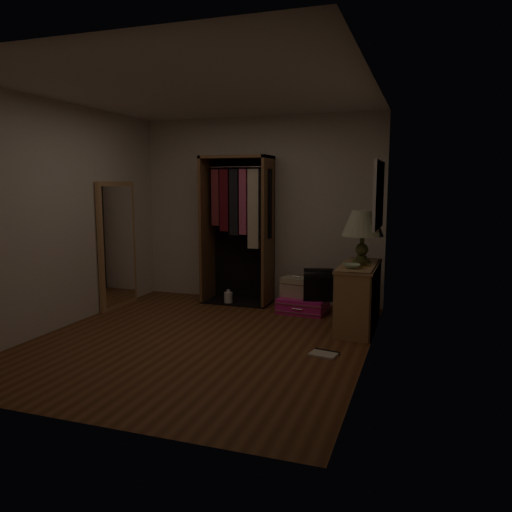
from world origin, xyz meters
name	(u,v)px	position (x,y,z in m)	size (l,w,h in m)	color
ground	(201,340)	(0.00, 0.00, 0.00)	(4.00, 4.00, 0.00)	#5B321A
room_walls	(208,200)	(0.08, 0.04, 1.50)	(3.52, 4.02, 2.60)	beige
console_bookshelf	(358,295)	(1.53, 1.04, 0.39)	(0.42, 1.12, 0.75)	#A57B50
open_wardrobe	(240,218)	(-0.22, 1.77, 1.20)	(0.97, 0.50, 2.05)	brown
floor_mirror	(117,245)	(-1.70, 1.00, 0.85)	(0.06, 0.80, 1.70)	tan
pink_suitcase	(303,305)	(0.77, 1.49, 0.10)	(0.66, 0.50, 0.19)	#E31B91
train_case	(296,287)	(0.66, 1.56, 0.32)	(0.42, 0.32, 0.27)	tan
black_bag	(318,284)	(0.97, 1.47, 0.40)	(0.42, 0.32, 0.41)	black
table_lamp	(363,225)	(1.54, 1.19, 1.20)	(0.54, 0.54, 0.61)	#444D25
brass_tray	(359,265)	(1.54, 0.95, 0.76)	(0.30, 0.30, 0.01)	#B69346
ceramic_bowl	(352,266)	(1.49, 0.74, 0.77)	(0.19, 0.19, 0.05)	#B0D3B3
white_jug	(228,298)	(-0.33, 1.60, 0.09)	(0.13, 0.13, 0.21)	silver
floor_book	(324,354)	(1.35, -0.04, 0.01)	(0.29, 0.25, 0.02)	beige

